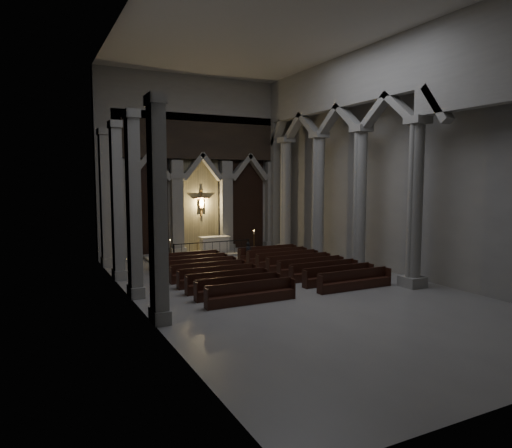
% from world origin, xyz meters
% --- Properties ---
extents(room, '(24.00, 24.10, 12.00)m').
position_xyz_m(room, '(0.00, 0.00, 7.60)').
color(room, gray).
rests_on(room, ground).
extents(sanctuary_wall, '(14.00, 0.77, 12.00)m').
position_xyz_m(sanctuary_wall, '(0.00, 11.54, 6.62)').
color(sanctuary_wall, gray).
rests_on(sanctuary_wall, ground).
extents(right_arcade, '(1.00, 24.00, 12.00)m').
position_xyz_m(right_arcade, '(5.50, 1.33, 7.83)').
color(right_arcade, gray).
rests_on(right_arcade, ground).
extents(left_pilasters, '(0.60, 13.00, 8.03)m').
position_xyz_m(left_pilasters, '(-6.75, 3.50, 3.91)').
color(left_pilasters, gray).
rests_on(left_pilasters, ground).
extents(sanctuary_step, '(8.50, 2.60, 0.15)m').
position_xyz_m(sanctuary_step, '(0.00, 10.60, 0.07)').
color(sanctuary_step, gray).
rests_on(sanctuary_step, ground).
extents(altar, '(2.08, 0.83, 1.05)m').
position_xyz_m(altar, '(0.61, 10.82, 0.68)').
color(altar, beige).
rests_on(altar, sanctuary_step).
extents(altar_rail, '(5.35, 0.09, 1.05)m').
position_xyz_m(altar_rail, '(-0.00, 9.66, 0.70)').
color(altar_rail, black).
rests_on(altar_rail, ground).
extents(candle_stand_left, '(0.23, 0.23, 1.35)m').
position_xyz_m(candle_stand_left, '(-2.88, 9.52, 0.37)').
color(candle_stand_left, olive).
rests_on(candle_stand_left, ground).
extents(candle_stand_right, '(0.27, 0.27, 1.62)m').
position_xyz_m(candle_stand_right, '(3.10, 9.72, 0.44)').
color(candle_stand_right, olive).
rests_on(candle_stand_right, ground).
extents(pews, '(9.42, 9.08, 0.90)m').
position_xyz_m(pews, '(-0.00, 2.66, 0.29)').
color(pews, black).
rests_on(pews, ground).
extents(worshipper, '(0.50, 0.37, 1.24)m').
position_xyz_m(worshipper, '(1.34, 6.94, 0.62)').
color(worshipper, black).
rests_on(worshipper, ground).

